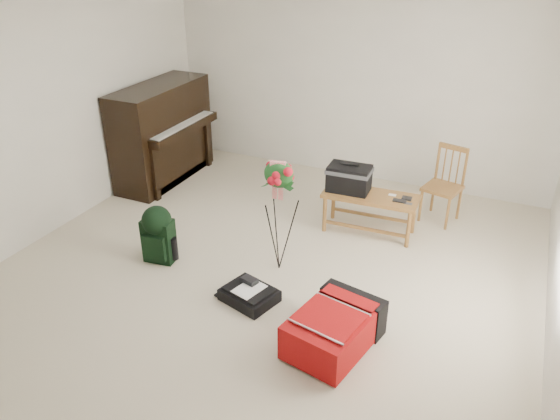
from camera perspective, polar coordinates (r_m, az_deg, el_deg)
The scene contains 11 objects.
floor at distance 5.26m, azimuth -2.13°, elevation -7.24°, with size 5.00×5.50×0.01m, color #B8AD94.
ceiling at distance 4.34m, azimuth -2.73°, elevation 20.94°, with size 5.00×5.50×0.01m, color white.
wall_back at distance 7.10m, azimuth 7.97°, elevation 13.06°, with size 5.00×0.04×2.50m, color beige.
wall_left at distance 6.15m, azimuth -23.90°, elevation 8.70°, with size 0.04×5.50×2.50m, color beige.
piano at distance 7.26m, azimuth -12.11°, elevation 7.66°, with size 0.71×1.50×1.25m.
bench at distance 5.90m, azimuth 7.96°, elevation 2.77°, with size 1.03×0.45×0.78m.
dining_chair at distance 6.37m, azimuth 16.68°, elevation 2.47°, with size 0.45×0.45×0.86m.
red_suitcase at distance 4.46m, azimuth 5.89°, elevation -11.83°, with size 0.67×0.88×0.34m.
black_duffel at distance 4.95m, azimuth -3.22°, elevation -8.75°, with size 0.54×0.47×0.19m.
green_backpack at distance 5.50m, azimuth -12.67°, elevation -2.22°, with size 0.32×0.30×0.60m.
flower_stand at distance 5.12m, azimuth -0.10°, elevation -0.73°, with size 0.44×0.44×1.17m.
Camera 1 is at (1.98, -3.83, 3.01)m, focal length 35.00 mm.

